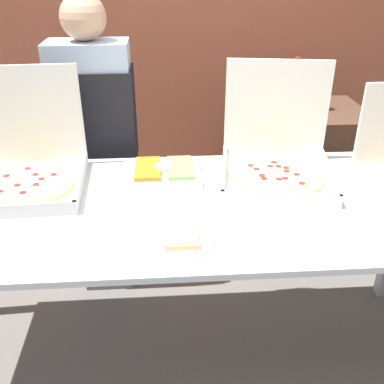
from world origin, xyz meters
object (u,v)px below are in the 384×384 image
(soda_bottle, at_px, (295,88))
(soda_can_silver, at_px, (324,99))
(pizza_box_far_right, at_px, (276,157))
(pizza_box_near_left, at_px, (26,166))
(person_server_vest, at_px, (96,141))
(paper_plate_front_left, at_px, (181,236))
(veggie_tray, at_px, (164,171))

(soda_bottle, distance_m, soda_can_silver, 0.21)
(soda_bottle, relative_size, soda_can_silver, 2.56)
(pizza_box_far_right, relative_size, pizza_box_near_left, 1.10)
(soda_can_silver, height_order, person_server_vest, person_server_vest)
(paper_plate_front_left, distance_m, veggie_tray, 0.51)
(soda_can_silver, bearing_deg, pizza_box_near_left, -154.16)
(pizza_box_far_right, bearing_deg, veggie_tray, -172.28)
(paper_plate_front_left, bearing_deg, pizza_box_near_left, 143.61)
(person_server_vest, bearing_deg, pizza_box_near_left, 61.09)
(pizza_box_far_right, relative_size, person_server_vest, 0.34)
(soda_bottle, xyz_separation_m, soda_can_silver, (0.19, 0.02, -0.08))
(pizza_box_near_left, height_order, paper_plate_front_left, pizza_box_near_left)
(veggie_tray, height_order, soda_bottle, soda_bottle)
(pizza_box_far_right, relative_size, soda_can_silver, 4.58)
(pizza_box_far_right, xyz_separation_m, soda_bottle, (0.27, 0.72, 0.11))
(pizza_box_near_left, bearing_deg, pizza_box_far_right, -1.75)
(pizza_box_near_left, height_order, veggie_tray, pizza_box_near_left)
(pizza_box_near_left, distance_m, person_server_vest, 0.51)
(paper_plate_front_left, xyz_separation_m, person_server_vest, (-0.40, 0.92, 0.01))
(paper_plate_front_left, distance_m, soda_can_silver, 1.55)
(soda_bottle, bearing_deg, person_server_vest, -165.11)
(pizza_box_far_right, bearing_deg, soda_bottle, 78.41)
(soda_bottle, bearing_deg, soda_can_silver, 5.23)
(pizza_box_far_right, relative_size, soda_bottle, 1.79)
(pizza_box_near_left, relative_size, soda_bottle, 1.63)
(pizza_box_near_left, bearing_deg, paper_plate_front_left, -39.15)
(pizza_box_near_left, height_order, soda_bottle, pizza_box_near_left)
(soda_bottle, height_order, soda_can_silver, soda_bottle)
(pizza_box_far_right, distance_m, paper_plate_front_left, 0.68)
(paper_plate_front_left, xyz_separation_m, veggie_tray, (-0.05, 0.51, 0.01))
(paper_plate_front_left, relative_size, soda_bottle, 0.82)
(pizza_box_far_right, xyz_separation_m, veggie_tray, (-0.51, 0.01, -0.06))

